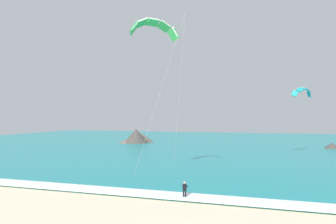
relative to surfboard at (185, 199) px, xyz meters
The scene contains 7 objects.
sea 59.21m from the surfboard, 87.05° to the left, with size 200.00×120.00×0.20m, color teal.
surf_foam 3.06m from the surfboard, ahead, with size 200.00×2.72×0.04m, color white.
surfboard is the anchor object (origin of this frame).
kitesurfer 0.91m from the surfboard, 86.12° to the left, with size 0.55×0.54×1.69m.
kite_primary 19.88m from the surfboard, 133.91° to the left, with size 7.21×6.97×18.45m.
kite_distant 38.56m from the surfboard, 63.81° to the left, with size 4.15×4.31×1.98m.
headland_left 59.57m from the surfboard, 116.58° to the left, with size 10.18×10.91×4.44m.
Camera 1 is at (2.94, -15.57, 7.85)m, focal length 30.05 mm.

